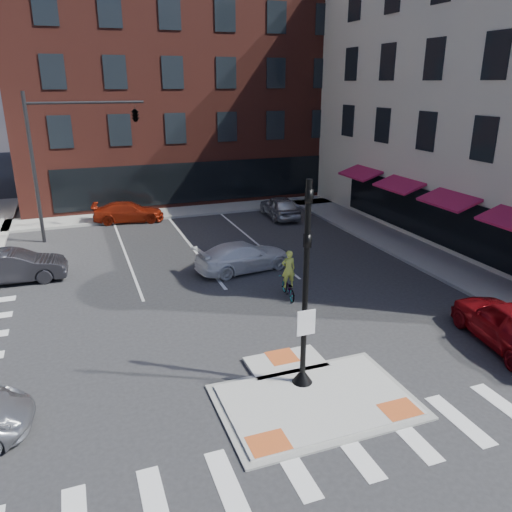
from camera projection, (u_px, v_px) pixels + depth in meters
name	position (u px, v px, depth m)	size (l,w,h in m)	color
ground	(308.00, 393.00, 14.30)	(120.00, 120.00, 0.00)	#28282B
refuge_island	(312.00, 396.00, 14.06)	(5.40, 4.65, 0.13)	gray
sidewalk_e	(408.00, 247.00, 26.67)	(3.00, 24.00, 0.15)	gray
sidewalk_n	(208.00, 209.00, 34.73)	(26.00, 3.00, 0.15)	gray
building_n	(173.00, 90.00, 41.03)	(24.40, 18.40, 15.50)	#55211A
building_far_left	(79.00, 113.00, 57.36)	(10.00, 12.00, 10.00)	slate
building_far_right	(186.00, 102.00, 63.07)	(12.00, 12.00, 12.00)	brown
signal_pole	(305.00, 313.00, 13.88)	(0.60, 0.60, 5.98)	black
mast_arm_signal	(108.00, 125.00, 27.05)	(6.10, 2.24, 8.00)	black
white_pickup	(244.00, 256.00, 23.44)	(1.88, 4.62, 1.34)	white
bg_car_dark	(14.00, 266.00, 22.03)	(1.52, 4.37, 1.44)	#222226
bg_car_silver	(280.00, 207.00, 32.60)	(1.69, 4.20, 1.43)	#B7B9BF
bg_car_red	(129.00, 212.00, 31.62)	(1.77, 4.36, 1.27)	maroon
cyclist	(288.00, 282.00, 20.44)	(0.73, 1.63, 2.04)	#3F3F44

